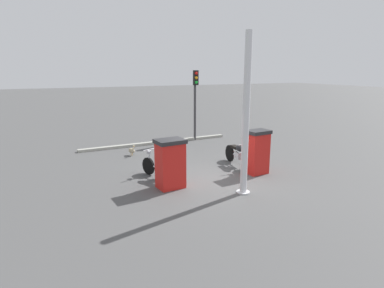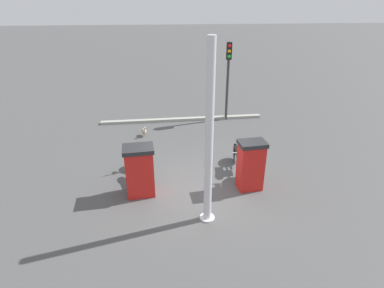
# 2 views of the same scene
# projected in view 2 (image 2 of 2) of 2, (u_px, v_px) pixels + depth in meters

# --- Properties ---
(ground_plane) EXTENTS (120.00, 120.00, 0.00)m
(ground_plane) POSITION_uv_depth(u_px,v_px,m) (195.00, 186.00, 9.71)
(ground_plane) COLOR #4C4C4C
(fuel_pump_near) EXTENTS (0.64, 0.83, 1.55)m
(fuel_pump_near) POSITION_uv_depth(u_px,v_px,m) (251.00, 165.00, 9.28)
(fuel_pump_near) COLOR red
(fuel_pump_near) RESTS_ON ground
(fuel_pump_far) EXTENTS (0.73, 0.92, 1.53)m
(fuel_pump_far) POSITION_uv_depth(u_px,v_px,m) (140.00, 171.00, 9.00)
(fuel_pump_far) COLOR red
(fuel_pump_far) RESTS_ON ground
(motorcycle_near_pump) EXTENTS (1.99, 0.56, 0.97)m
(motorcycle_near_pump) POSITION_uv_depth(u_px,v_px,m) (239.00, 158.00, 10.30)
(motorcycle_near_pump) COLOR black
(motorcycle_near_pump) RESTS_ON ground
(motorcycle_far_pump) EXTENTS (1.98, 0.86, 0.94)m
(motorcycle_far_pump) POSITION_uv_depth(u_px,v_px,m) (142.00, 166.00, 9.91)
(motorcycle_far_pump) COLOR black
(motorcycle_far_pump) RESTS_ON ground
(wandering_duck) EXTENTS (0.47, 0.30, 0.48)m
(wandering_duck) POSITION_uv_depth(u_px,v_px,m) (144.00, 131.00, 13.04)
(wandering_duck) COLOR tan
(wandering_duck) RESTS_ON ground
(roadside_traffic_light) EXTENTS (0.39, 0.27, 3.54)m
(roadside_traffic_light) POSITION_uv_depth(u_px,v_px,m) (228.00, 68.00, 13.83)
(roadside_traffic_light) COLOR #38383A
(roadside_traffic_light) RESTS_ON ground
(canopy_support_pole) EXTENTS (0.40, 0.40, 4.61)m
(canopy_support_pole) POSITION_uv_depth(u_px,v_px,m) (209.00, 142.00, 7.33)
(canopy_support_pole) COLOR silver
(canopy_support_pole) RESTS_ON ground
(road_edge_kerb) EXTENTS (0.46, 7.50, 0.12)m
(road_edge_kerb) POSITION_uv_depth(u_px,v_px,m) (182.00, 119.00, 14.74)
(road_edge_kerb) COLOR #9E9E93
(road_edge_kerb) RESTS_ON ground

